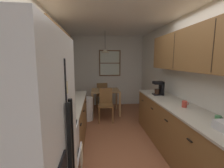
{
  "coord_description": "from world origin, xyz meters",
  "views": [
    {
      "loc": [
        -0.45,
        -2.17,
        1.68
      ],
      "look_at": [
        -0.07,
        1.39,
        1.13
      ],
      "focal_mm": 24.99,
      "sensor_mm": 36.0,
      "label": 1
    }
  ],
  "objects_px": {
    "dining_chair_far": "(102,94)",
    "trash_bin": "(87,109)",
    "mug_by_coffeemaker": "(218,120)",
    "table_serving_bowl": "(104,89)",
    "microwave_over_range": "(29,64)",
    "mug_spare": "(185,104)",
    "storage_canister": "(58,109)",
    "dining_chair_near": "(106,103)",
    "dining_table": "(105,94)",
    "coffee_maker": "(159,88)"
  },
  "relations": [
    {
      "from": "dining_chair_far",
      "to": "trash_bin",
      "type": "bearing_deg",
      "value": -112.08
    },
    {
      "from": "mug_by_coffeemaker",
      "to": "table_serving_bowl",
      "type": "relative_size",
      "value": 0.53
    },
    {
      "from": "microwave_over_range",
      "to": "mug_spare",
      "type": "xyz_separation_m",
      "value": [
        2.13,
        0.74,
        -0.68
      ]
    },
    {
      "from": "microwave_over_range",
      "to": "storage_canister",
      "type": "bearing_deg",
      "value": 79.97
    },
    {
      "from": "trash_bin",
      "to": "table_serving_bowl",
      "type": "distance_m",
      "value": 0.83
    },
    {
      "from": "microwave_over_range",
      "to": "trash_bin",
      "type": "relative_size",
      "value": 0.86
    },
    {
      "from": "storage_canister",
      "to": "mug_spare",
      "type": "relative_size",
      "value": 1.34
    },
    {
      "from": "mug_by_coffeemaker",
      "to": "mug_spare",
      "type": "height_order",
      "value": "mug_spare"
    },
    {
      "from": "dining_chair_near",
      "to": "dining_table",
      "type": "bearing_deg",
      "value": 87.51
    },
    {
      "from": "dining_chair_far",
      "to": "trash_bin",
      "type": "distance_m",
      "value": 1.25
    },
    {
      "from": "dining_chair_far",
      "to": "table_serving_bowl",
      "type": "bearing_deg",
      "value": -87.0
    },
    {
      "from": "trash_bin",
      "to": "storage_canister",
      "type": "relative_size",
      "value": 4.15
    },
    {
      "from": "dining_table",
      "to": "coffee_maker",
      "type": "xyz_separation_m",
      "value": [
        1.13,
        -1.48,
        0.43
      ]
    },
    {
      "from": "coffee_maker",
      "to": "table_serving_bowl",
      "type": "relative_size",
      "value": 1.49
    },
    {
      "from": "microwave_over_range",
      "to": "table_serving_bowl",
      "type": "bearing_deg",
      "value": 73.69
    },
    {
      "from": "storage_canister",
      "to": "mug_spare",
      "type": "distance_m",
      "value": 2.03
    },
    {
      "from": "microwave_over_range",
      "to": "mug_by_coffeemaker",
      "type": "bearing_deg",
      "value": 1.07
    },
    {
      "from": "trash_bin",
      "to": "mug_spare",
      "type": "xyz_separation_m",
      "value": [
        1.72,
        -1.9,
        0.62
      ]
    },
    {
      "from": "coffee_maker",
      "to": "dining_chair_near",
      "type": "bearing_deg",
      "value": 143.09
    },
    {
      "from": "dining_chair_far",
      "to": "dining_chair_near",
      "type": "bearing_deg",
      "value": -87.3
    },
    {
      "from": "coffee_maker",
      "to": "dining_table",
      "type": "bearing_deg",
      "value": 127.47
    },
    {
      "from": "mug_by_coffeemaker",
      "to": "dining_table",
      "type": "bearing_deg",
      "value": 110.82
    },
    {
      "from": "trash_bin",
      "to": "mug_spare",
      "type": "distance_m",
      "value": 2.64
    },
    {
      "from": "dining_table",
      "to": "table_serving_bowl",
      "type": "relative_size",
      "value": 4.2
    },
    {
      "from": "table_serving_bowl",
      "to": "storage_canister",
      "type": "bearing_deg",
      "value": -107.79
    },
    {
      "from": "mug_spare",
      "to": "dining_table",
      "type": "bearing_deg",
      "value": 115.6
    },
    {
      "from": "microwave_over_range",
      "to": "mug_by_coffeemaker",
      "type": "distance_m",
      "value": 2.26
    },
    {
      "from": "dining_table",
      "to": "dining_chair_far",
      "type": "relative_size",
      "value": 0.97
    },
    {
      "from": "coffee_maker",
      "to": "mug_spare",
      "type": "xyz_separation_m",
      "value": [
        0.04,
        -0.96,
        -0.11
      ]
    },
    {
      "from": "dining_chair_far",
      "to": "microwave_over_range",
      "type": "bearing_deg",
      "value": -103.0
    },
    {
      "from": "microwave_over_range",
      "to": "dining_chair_near",
      "type": "xyz_separation_m",
      "value": [
        0.93,
        2.57,
        -1.14
      ]
    },
    {
      "from": "dining_chair_near",
      "to": "storage_canister",
      "type": "bearing_deg",
      "value": -112.76
    },
    {
      "from": "storage_canister",
      "to": "dining_table",
      "type": "bearing_deg",
      "value": 71.7
    },
    {
      "from": "dining_table",
      "to": "mug_spare",
      "type": "relative_size",
      "value": 7.34
    },
    {
      "from": "microwave_over_range",
      "to": "dining_table",
      "type": "distance_m",
      "value": 3.47
    },
    {
      "from": "trash_bin",
      "to": "dining_chair_far",
      "type": "bearing_deg",
      "value": 67.92
    },
    {
      "from": "coffee_maker",
      "to": "mug_spare",
      "type": "distance_m",
      "value": 0.97
    },
    {
      "from": "trash_bin",
      "to": "dining_table",
      "type": "bearing_deg",
      "value": 44.58
    },
    {
      "from": "mug_by_coffeemaker",
      "to": "microwave_over_range",
      "type": "bearing_deg",
      "value": -178.93
    },
    {
      "from": "microwave_over_range",
      "to": "dining_chair_far",
      "type": "height_order",
      "value": "microwave_over_range"
    },
    {
      "from": "mug_by_coffeemaker",
      "to": "table_serving_bowl",
      "type": "bearing_deg",
      "value": 112.03
    },
    {
      "from": "trash_bin",
      "to": "mug_spare",
      "type": "relative_size",
      "value": 5.56
    },
    {
      "from": "mug_spare",
      "to": "coffee_maker",
      "type": "bearing_deg",
      "value": 92.19
    },
    {
      "from": "dining_chair_near",
      "to": "storage_canister",
      "type": "relative_size",
      "value": 5.66
    },
    {
      "from": "trash_bin",
      "to": "table_serving_bowl",
      "type": "relative_size",
      "value": 3.18
    },
    {
      "from": "microwave_over_range",
      "to": "dining_chair_far",
      "type": "distance_m",
      "value": 4.05
    },
    {
      "from": "mug_spare",
      "to": "table_serving_bowl",
      "type": "height_order",
      "value": "mug_spare"
    },
    {
      "from": "dining_table",
      "to": "table_serving_bowl",
      "type": "distance_m",
      "value": 0.18
    },
    {
      "from": "microwave_over_range",
      "to": "dining_chair_near",
      "type": "distance_m",
      "value": 2.96
    },
    {
      "from": "coffee_maker",
      "to": "table_serving_bowl",
      "type": "height_order",
      "value": "coffee_maker"
    }
  ]
}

